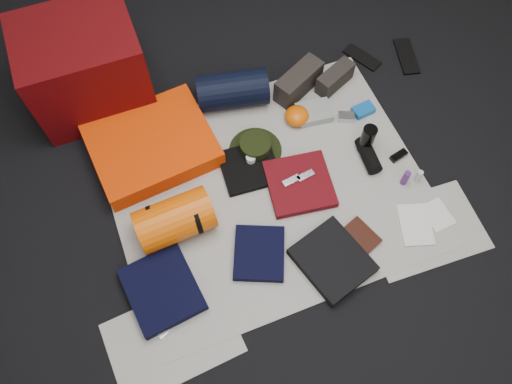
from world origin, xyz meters
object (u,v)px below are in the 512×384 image
object	(u,v)px
sleeping_pad	(152,145)
water_bottle	(367,139)
compact_camera	(346,117)
paperback_book	(362,235)
stuff_sack	(175,220)
navy_duffel	(232,90)
red_cabinet	(85,67)

from	to	relation	value
sleeping_pad	water_bottle	distance (m)	1.15
compact_camera	paperback_book	xyz separation A→B (m)	(-0.24, -0.67, -0.01)
stuff_sack	navy_duffel	bearing A→B (deg)	50.17
navy_duffel	water_bottle	xyz separation A→B (m)	(0.56, -0.56, -0.01)
water_bottle	sleeping_pad	bearing A→B (deg)	159.35
red_cabinet	sleeping_pad	world-z (taller)	red_cabinet
sleeping_pad	red_cabinet	bearing A→B (deg)	112.58
paperback_book	navy_duffel	bearing A→B (deg)	87.43
sleeping_pad	stuff_sack	xyz separation A→B (m)	(-0.02, -0.48, 0.05)
red_cabinet	stuff_sack	bearing A→B (deg)	-78.73
sleeping_pad	paperback_book	bearing A→B (deg)	-46.08
sleeping_pad	navy_duffel	distance (m)	0.54
paperback_book	red_cabinet	bearing A→B (deg)	107.95
compact_camera	navy_duffel	bearing A→B (deg)	172.21
red_cabinet	navy_duffel	distance (m)	0.80
sleeping_pad	compact_camera	world-z (taller)	sleeping_pad
sleeping_pad	navy_duffel	world-z (taller)	navy_duffel
stuff_sack	water_bottle	world-z (taller)	stuff_sack
sleeping_pad	water_bottle	xyz separation A→B (m)	(1.08, -0.41, 0.04)
navy_duffel	compact_camera	distance (m)	0.66
stuff_sack	paperback_book	distance (m)	0.93
sleeping_pad	paperback_book	world-z (taller)	sleeping_pad
water_bottle	paperback_book	distance (m)	0.53
sleeping_pad	water_bottle	bearing A→B (deg)	-20.65
stuff_sack	paperback_book	xyz separation A→B (m)	(0.85, -0.38, -0.10)
stuff_sack	navy_duffel	world-z (taller)	stuff_sack
red_cabinet	paperback_book	xyz separation A→B (m)	(1.03, -1.34, -0.24)
compact_camera	paperback_book	world-z (taller)	compact_camera
water_bottle	paperback_book	world-z (taller)	water_bottle
water_bottle	compact_camera	xyz separation A→B (m)	(-0.01, 0.21, -0.08)
sleeping_pad	paperback_book	distance (m)	1.20
compact_camera	water_bottle	bearing A→B (deg)	-64.04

